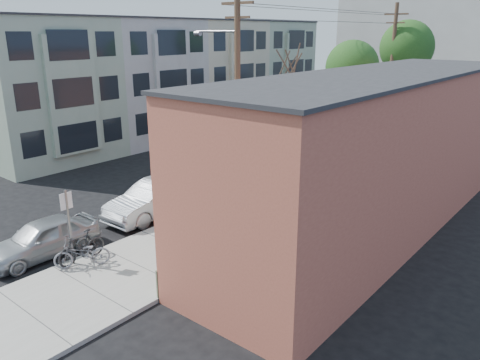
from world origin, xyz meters
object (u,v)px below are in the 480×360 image
Objects in this scene: car_1 at (155,199)px; tree_bare at (285,132)px; cyclist at (237,192)px; patron_grey at (178,245)px; car_3 at (304,149)px; parking_meter_near at (208,191)px; patio_chair_a at (193,255)px; tree_leafy_mid at (352,67)px; car_0 at (43,238)px; sign_post at (68,220)px; parked_bike_a at (81,247)px; tree_leafy_far at (407,47)px; car_2 at (253,167)px; car_4 at (343,136)px; patron_green at (229,233)px; patio_chair_b at (180,268)px; parking_meter_far at (286,162)px; bus at (350,111)px; parked_bike_b at (82,254)px; utility_pole_near at (236,92)px.

tree_bare is at bearing 72.88° from car_1.
tree_bare reaches higher than cyclist.
car_3 is at bearing -171.11° from patron_grey.
parking_meter_near reaches higher than patio_chair_a.
tree_leafy_mid is 21.07m from car_0.
patron_grey is (3.01, 2.38, -0.91)m from sign_post.
patron_grey is at bearing 33.81° from parked_bike_a.
tree_leafy_far is 1.88× the size of car_2.
car_4 reaches higher than patio_chair_a.
patron_green is (0.32, 1.59, 0.41)m from patio_chair_a.
patio_chair_b is 3.98m from parked_bike_a.
car_3 reaches higher than patio_chair_b.
sign_post is at bearing -135.23° from patio_chair_b.
parking_meter_far is at bearing 118.43° from tree_bare.
tree_bare is at bearing -105.12° from cyclist.
car_3 is (-2.00, -2.05, -5.22)m from tree_leafy_mid.
sign_post reaches higher than patio_chair_b.
bus is (-8.30, 28.17, 0.69)m from patio_chair_a.
cyclist is at bearing -164.50° from patron_green.
parked_bike_b is (0.04, -20.01, -5.31)m from tree_leafy_mid.
parked_bike_a is (0.20, -6.92, -0.26)m from parking_meter_near.
sign_post is 0.72× the size of car_4.
utility_pole_near is at bearing 79.91° from car_0.
parking_meter_far is 0.12× the size of utility_pole_near.
car_0 is 23.77m from car_4.
patio_chair_a is at bearing 104.43° from patron_grey.
car_0 is at bearing -95.97° from tree_leafy_mid.
car_0 is at bearing -138.89° from parked_bike_b.
tree_bare is at bearing -90.00° from tree_leafy_mid.
tree_leafy_mid reaches higher than parked_bike_b.
car_4 is at bearing -175.02° from patron_grey.
utility_pole_near is 1.86× the size of car_3.
sign_post is 0.56× the size of car_1.
parking_meter_near is at bearing 90.15° from parked_bike_a.
patio_chair_a is at bearing -83.38° from tree_leafy_far.
parked_bike_b is at bearing -133.46° from patio_chair_b.
sign_post is 2.26× the size of parking_meter_far.
cyclist is (0.95, -1.10, -4.45)m from utility_pole_near.
cyclist is 7.99m from parked_bike_b.
parking_meter_near is at bearing 128.33° from parked_bike_b.
car_1 is at bearing -84.15° from car_2.
utility_pole_near is 4.68m from cyclist.
car_1 is at bearing 26.72° from cyclist.
parking_meter_far is at bearing 78.14° from car_1.
patron_grey reaches higher than car_1.
sign_post is at bearing -85.89° from car_4.
tree_leafy_far is 5.71× the size of patron_grey.
car_2 is at bearing 87.80° from car_1.
car_0 is 0.79× the size of car_3.
tree_bare is at bearing 86.88° from parked_bike_a.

